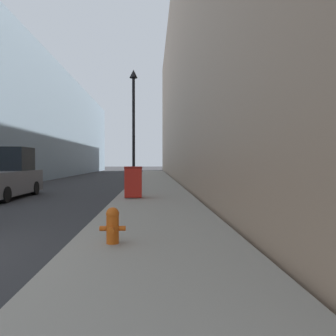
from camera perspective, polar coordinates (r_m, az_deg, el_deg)
The scene contains 6 objects.
sidewalk_right at distance 23.01m, azimuth -2.42°, elevation -2.69°, with size 3.28×60.00×0.12m.
building_right_stone at distance 32.85m, azimuth 11.58°, elevation 14.64°, with size 12.00×60.00×18.55m.
fire_hydrant at distance 6.05m, azimuth -9.63°, elevation -9.69°, with size 0.46×0.35×0.65m.
trash_bin at distance 13.44m, azimuth -6.04°, elevation -2.39°, with size 0.70×0.71×1.27m.
lamppost at distance 17.02m, azimuth -6.02°, elevation 8.51°, with size 0.41×0.41×6.17m.
pickup_truck at distance 16.07m, azimuth -27.17°, elevation -1.44°, with size 2.20×5.08×2.25m.
Camera 1 is at (4.73, -4.95, 1.60)m, focal length 35.00 mm.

